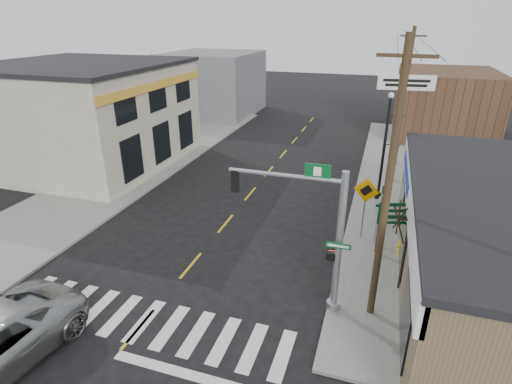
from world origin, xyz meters
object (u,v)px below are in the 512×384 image
(traffic_signal_pole, at_px, (321,226))
(dance_center_sign, at_px, (404,99))
(guide_sign, at_px, (396,219))
(fire_hydrant, at_px, (400,246))
(utility_pole_far, at_px, (404,97))
(utility_pole_near, at_px, (388,189))
(bare_tree, at_px, (413,212))
(lamp_post, at_px, (386,140))

(traffic_signal_pole, height_order, dance_center_sign, dance_center_sign)
(guide_sign, xyz_separation_m, dance_center_sign, (-0.01, 9.20, 3.41))
(guide_sign, relative_size, fire_hydrant, 3.69)
(fire_hydrant, xyz_separation_m, utility_pole_far, (-0.23, 12.59, 4.30))
(traffic_signal_pole, bearing_deg, fire_hydrant, 55.83)
(guide_sign, relative_size, utility_pole_far, 0.30)
(dance_center_sign, bearing_deg, utility_pole_near, -99.89)
(traffic_signal_pole, height_order, utility_pole_near, utility_pole_near)
(utility_pole_near, distance_m, utility_pole_far, 16.89)
(fire_hydrant, relative_size, bare_tree, 0.18)
(utility_pole_near, bearing_deg, utility_pole_far, 91.58)
(lamp_post, bearing_deg, utility_pole_near, -68.18)
(lamp_post, height_order, bare_tree, lamp_post)
(utility_pole_near, bearing_deg, guide_sign, 85.53)
(guide_sign, distance_m, bare_tree, 2.80)
(fire_hydrant, bearing_deg, traffic_signal_pole, -123.27)
(utility_pole_far, bearing_deg, guide_sign, -86.10)
(bare_tree, height_order, utility_pole_far, utility_pole_far)
(fire_hydrant, distance_m, utility_pole_near, 6.20)
(traffic_signal_pole, height_order, lamp_post, lamp_post)
(fire_hydrant, height_order, bare_tree, bare_tree)
(bare_tree, bearing_deg, dance_center_sign, 91.93)
(traffic_signal_pole, relative_size, guide_sign, 1.98)
(fire_hydrant, bearing_deg, lamp_post, 100.59)
(guide_sign, height_order, fire_hydrant, guide_sign)
(lamp_post, bearing_deg, utility_pole_far, 103.89)
(traffic_signal_pole, distance_m, guide_sign, 5.22)
(dance_center_sign, height_order, utility_pole_far, utility_pole_far)
(lamp_post, height_order, utility_pole_near, utility_pole_near)
(bare_tree, height_order, utility_pole_near, utility_pole_near)
(fire_hydrant, bearing_deg, utility_pole_far, 91.04)
(lamp_post, xyz_separation_m, bare_tree, (1.10, -8.38, -0.22))
(bare_tree, relative_size, utility_pole_far, 0.46)
(fire_hydrant, distance_m, bare_tree, 3.82)
(utility_pole_far, bearing_deg, fire_hydrant, -84.40)
(lamp_post, relative_size, bare_tree, 1.45)
(traffic_signal_pole, relative_size, lamp_post, 0.89)
(fire_hydrant, height_order, utility_pole_near, utility_pole_near)
(guide_sign, height_order, lamp_post, lamp_post)
(traffic_signal_pole, height_order, guide_sign, traffic_signal_pole)
(bare_tree, relative_size, utility_pole_near, 0.45)
(fire_hydrant, height_order, dance_center_sign, dance_center_sign)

